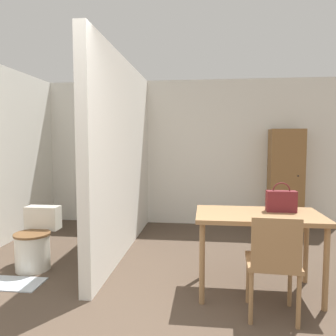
# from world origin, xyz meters

# --- Properties ---
(wall_back) EXTENTS (5.52, 0.12, 2.50)m
(wall_back) POSITION_xyz_m (0.00, 4.09, 1.25)
(wall_back) COLOR silver
(wall_back) RESTS_ON ground_plane
(partition_wall) EXTENTS (0.12, 2.92, 2.50)m
(partition_wall) POSITION_xyz_m (-0.55, 2.57, 1.25)
(partition_wall) COLOR silver
(partition_wall) RESTS_ON ground_plane
(dining_table) EXTENTS (1.17, 0.68, 0.77)m
(dining_table) POSITION_xyz_m (1.04, 1.46, 0.68)
(dining_table) COLOR #997047
(dining_table) RESTS_ON ground_plane
(wooden_chair) EXTENTS (0.44, 0.44, 0.87)m
(wooden_chair) POSITION_xyz_m (1.09, 0.99, 0.49)
(wooden_chair) COLOR #997047
(wooden_chair) RESTS_ON ground_plane
(toilet) EXTENTS (0.40, 0.55, 0.68)m
(toilet) POSITION_xyz_m (-1.40, 1.81, 0.29)
(toilet) COLOR silver
(toilet) RESTS_ON ground_plane
(handbag) EXTENTS (0.28, 0.11, 0.29)m
(handbag) POSITION_xyz_m (1.27, 1.56, 0.88)
(handbag) COLOR maroon
(handbag) RESTS_ON dining_table
(wooden_cabinet) EXTENTS (0.53, 0.37, 1.65)m
(wooden_cabinet) POSITION_xyz_m (1.84, 3.83, 0.82)
(wooden_cabinet) COLOR brown
(wooden_cabinet) RESTS_ON ground_plane
(bath_mat) EXTENTS (0.58, 0.34, 0.01)m
(bath_mat) POSITION_xyz_m (-1.40, 1.36, 0.01)
(bath_mat) COLOR #B2BCC6
(bath_mat) RESTS_ON ground_plane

